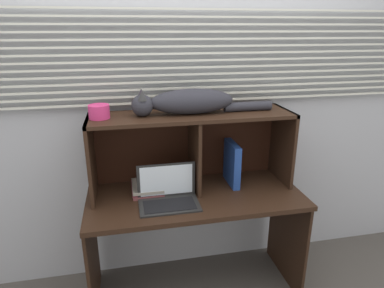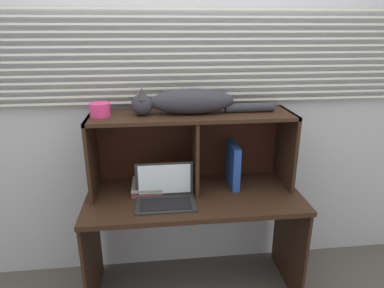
% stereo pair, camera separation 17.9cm
% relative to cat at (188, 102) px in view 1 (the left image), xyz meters
% --- Properties ---
extents(back_panel_with_blinds, '(4.40, 0.08, 2.50)m').
position_rel_cat_xyz_m(back_panel_with_blinds, '(0.03, 0.22, -0.02)').
color(back_panel_with_blinds, '#B0B2B9').
rests_on(back_panel_with_blinds, ground).
extents(desk, '(1.32, 0.58, 0.72)m').
position_rel_cat_xyz_m(desk, '(0.03, -0.11, -0.70)').
color(desk, black).
rests_on(desk, ground).
extents(hutch_shelf_unit, '(1.24, 0.34, 0.49)m').
position_rel_cat_xyz_m(hutch_shelf_unit, '(0.03, 0.03, -0.23)').
color(hutch_shelf_unit, black).
rests_on(hutch_shelf_unit, desk).
extents(cat, '(0.86, 0.16, 0.16)m').
position_rel_cat_xyz_m(cat, '(0.00, 0.00, 0.00)').
color(cat, '#2C2B33').
rests_on(cat, hutch_shelf_unit).
extents(laptop, '(0.35, 0.21, 0.22)m').
position_rel_cat_xyz_m(laptop, '(-0.15, -0.18, -0.51)').
color(laptop, black).
rests_on(laptop, desk).
extents(binder_upright, '(0.05, 0.23, 0.28)m').
position_rel_cat_xyz_m(binder_upright, '(0.29, 0.00, -0.42)').
color(binder_upright, '#204293').
rests_on(binder_upright, desk).
extents(book_stack, '(0.19, 0.23, 0.05)m').
position_rel_cat_xyz_m(book_stack, '(-0.26, -0.00, -0.53)').
color(book_stack, brown).
rests_on(book_stack, desk).
extents(small_basket, '(0.12, 0.12, 0.08)m').
position_rel_cat_xyz_m(small_basket, '(-0.51, 0.00, -0.03)').
color(small_basket, '#D83474').
rests_on(small_basket, hutch_shelf_unit).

